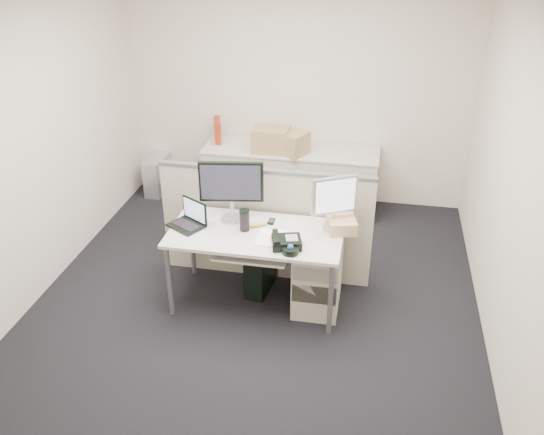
% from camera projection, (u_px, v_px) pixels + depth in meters
% --- Properties ---
extents(floor, '(4.00, 4.50, 0.01)m').
position_uv_depth(floor, '(257.00, 301.00, 5.32)').
color(floor, black).
rests_on(floor, ground).
extents(wall_back, '(4.00, 0.02, 2.70)m').
position_uv_depth(wall_back, '(296.00, 89.00, 6.61)').
color(wall_back, beige).
rests_on(wall_back, ground).
extents(wall_front, '(4.00, 0.02, 2.70)m').
position_uv_depth(wall_front, '(153.00, 353.00, 2.73)').
color(wall_front, beige).
rests_on(wall_front, ground).
extents(wall_left, '(0.02, 4.50, 2.70)m').
position_uv_depth(wall_left, '(30.00, 149.00, 5.00)').
color(wall_left, beige).
rests_on(wall_left, ground).
extents(wall_right, '(0.02, 4.50, 2.70)m').
position_uv_depth(wall_right, '(513.00, 186.00, 4.34)').
color(wall_right, beige).
rests_on(wall_right, ground).
extents(desk, '(1.50, 0.75, 0.73)m').
position_uv_depth(desk, '(256.00, 239.00, 5.00)').
color(desk, silver).
rests_on(desk, floor).
extents(keyboard_tray, '(0.62, 0.32, 0.02)m').
position_uv_depth(keyboard_tray, '(251.00, 254.00, 4.86)').
color(keyboard_tray, silver).
rests_on(keyboard_tray, desk).
extents(drawer_pedestal, '(0.40, 0.55, 0.65)m').
position_uv_depth(drawer_pedestal, '(318.00, 275.00, 5.11)').
color(drawer_pedestal, '#B4AC9B').
rests_on(drawer_pedestal, floor).
extents(cubicle_partition, '(2.00, 0.06, 1.10)m').
position_uv_depth(cubicle_partition, '(266.00, 225.00, 5.43)').
color(cubicle_partition, '#B6AF99').
rests_on(cubicle_partition, floor).
extents(back_counter, '(2.00, 0.60, 0.72)m').
position_uv_depth(back_counter, '(291.00, 179.00, 6.80)').
color(back_counter, '#B4AC9B').
rests_on(back_counter, floor).
extents(monitor_main, '(0.59, 0.30, 0.56)m').
position_uv_depth(monitor_main, '(232.00, 192.00, 5.03)').
color(monitor_main, black).
rests_on(monitor_main, desk).
extents(monitor_small, '(0.45, 0.36, 0.49)m').
position_uv_depth(monitor_small, '(334.00, 204.00, 4.89)').
color(monitor_small, '#B7B7BC').
rests_on(monitor_small, desk).
extents(laptop, '(0.37, 0.35, 0.22)m').
position_uv_depth(laptop, '(185.00, 215.00, 4.99)').
color(laptop, black).
rests_on(laptop, desk).
extents(trackball, '(0.17, 0.17, 0.05)m').
position_uv_depth(trackball, '(290.00, 250.00, 4.65)').
color(trackball, black).
rests_on(trackball, desk).
extents(desk_phone, '(0.28, 0.25, 0.08)m').
position_uv_depth(desk_phone, '(286.00, 242.00, 4.74)').
color(desk_phone, black).
rests_on(desk_phone, desk).
extents(paper_stack, '(0.23, 0.29, 0.01)m').
position_uv_depth(paper_stack, '(271.00, 238.00, 4.87)').
color(paper_stack, white).
rests_on(paper_stack, desk).
extents(sticky_pad, '(0.11, 0.11, 0.01)m').
position_uv_depth(sticky_pad, '(274.00, 238.00, 4.87)').
color(sticky_pad, yellow).
rests_on(sticky_pad, desk).
extents(travel_mug, '(0.10, 0.10, 0.18)m').
position_uv_depth(travel_mug, '(245.00, 221.00, 4.95)').
color(travel_mug, black).
rests_on(travel_mug, desk).
extents(banana, '(0.16, 0.12, 0.04)m').
position_uv_depth(banana, '(258.00, 225.00, 5.04)').
color(banana, yellow).
rests_on(banana, desk).
extents(cellphone, '(0.05, 0.10, 0.01)m').
position_uv_depth(cellphone, '(271.00, 221.00, 5.12)').
color(cellphone, black).
rests_on(cellphone, desk).
extents(manila_folders, '(0.30, 0.35, 0.11)m').
position_uv_depth(manila_folders, '(341.00, 223.00, 4.99)').
color(manila_folders, '#EABB88').
rests_on(manila_folders, desk).
extents(keyboard, '(0.51, 0.28, 0.03)m').
position_uv_depth(keyboard, '(246.00, 248.00, 4.89)').
color(keyboard, black).
rests_on(keyboard, keyboard_tray).
extents(pc_tower_desk, '(0.24, 0.47, 0.42)m').
position_uv_depth(pc_tower_desk, '(261.00, 270.00, 5.39)').
color(pc_tower_desk, black).
rests_on(pc_tower_desk, floor).
extents(pc_tower_spare_dark, '(0.35, 0.53, 0.46)m').
position_uv_depth(pc_tower_spare_dark, '(206.00, 181.00, 7.06)').
color(pc_tower_spare_dark, black).
rests_on(pc_tower_spare_dark, floor).
extents(pc_tower_spare_silver, '(0.23, 0.51, 0.46)m').
position_uv_depth(pc_tower_spare_silver, '(158.00, 174.00, 7.23)').
color(pc_tower_spare_silver, '#B7B7BC').
rests_on(pc_tower_spare_silver, floor).
extents(cardboard_box_left, '(0.40, 0.31, 0.30)m').
position_uv_depth(cardboard_box_left, '(271.00, 141.00, 6.49)').
color(cardboard_box_left, tan).
rests_on(cardboard_box_left, back_counter).
extents(cardboard_box_right, '(0.47, 0.43, 0.27)m').
position_uv_depth(cardboard_box_right, '(290.00, 143.00, 6.46)').
color(cardboard_box_right, tan).
rests_on(cardboard_box_right, back_counter).
extents(red_binder, '(0.16, 0.31, 0.28)m').
position_uv_depth(red_binder, '(217.00, 131.00, 6.80)').
color(red_binder, maroon).
rests_on(red_binder, back_counter).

